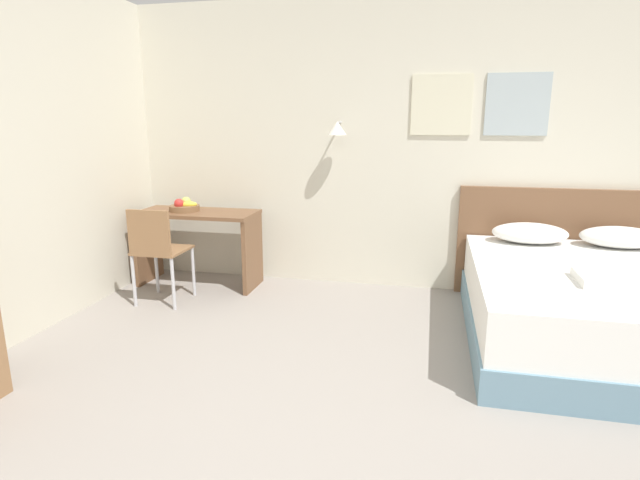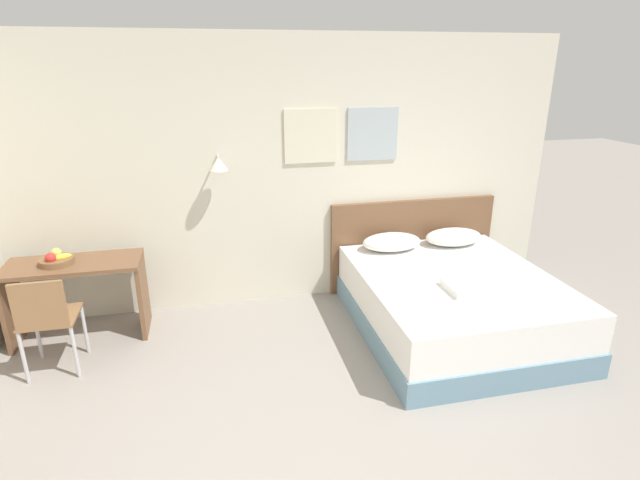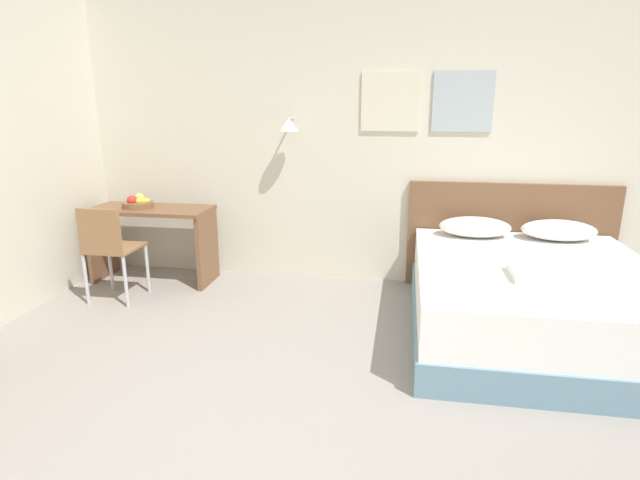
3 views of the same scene
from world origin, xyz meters
name	(u,v)px [view 2 (image 2 of 3)]	position (x,y,z in m)	size (l,w,h in m)	color
wall_back	(276,175)	(0.01, 2.92, 1.33)	(5.90, 0.31, 2.65)	beige
bed	(454,304)	(1.47, 1.85, 0.28)	(1.71, 1.97, 0.56)	#66899E
headboard	(412,244)	(1.47, 2.86, 0.50)	(1.83, 0.06, 0.99)	brown
pillow_left	(392,242)	(1.13, 2.60, 0.64)	(0.61, 0.36, 0.17)	white
pillow_right	(453,237)	(1.82, 2.60, 0.64)	(0.61, 0.36, 0.17)	white
folded_towel_near_foot	(465,287)	(1.40, 1.55, 0.59)	(0.32, 0.33, 0.06)	white
desk	(76,285)	(-1.87, 2.52, 0.50)	(1.14, 0.50, 0.73)	brown
desk_chair	(46,317)	(-1.96, 1.93, 0.51)	(0.41, 0.41, 0.85)	#8E6642
fruit_bowl	(56,259)	(-1.99, 2.51, 0.77)	(0.28, 0.28, 0.13)	brown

